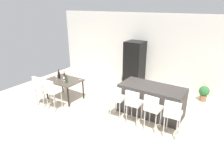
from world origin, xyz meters
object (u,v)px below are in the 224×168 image
(dining_table, at_px, (64,82))
(wine_bottle_middle, at_px, (64,76))
(refrigerator, at_px, (134,64))
(potted_plant, at_px, (204,93))
(kitchen_island, at_px, (151,100))
(dining_chair_near, at_px, (41,86))
(wine_bottle_end, at_px, (59,75))
(bar_chair_far, at_px, (173,113))
(dining_chair_far, at_px, (52,90))
(wine_bottle_right, at_px, (67,79))
(wine_glass_left, at_px, (56,76))
(bar_chair_left, at_px, (117,97))
(wine_glass_far, at_px, (64,77))
(wine_glass_near, at_px, (80,76))
(bar_chair_right, at_px, (153,107))
(bar_chair_middle, at_px, (134,102))

(dining_table, height_order, wine_bottle_middle, wine_bottle_middle)
(refrigerator, height_order, potted_plant, refrigerator)
(kitchen_island, height_order, wine_bottle_middle, wine_bottle_middle)
(refrigerator, bearing_deg, dining_chair_near, -116.63)
(kitchen_island, relative_size, dining_chair_near, 1.84)
(wine_bottle_end, xyz_separation_m, refrigerator, (1.67, 2.57, 0.05))
(dining_chair_near, distance_m, wine_bottle_middle, 0.89)
(bar_chair_far, height_order, wine_bottle_end, wine_bottle_end)
(dining_chair_near, xyz_separation_m, wine_bottle_end, (0.02, 0.80, 0.17))
(dining_chair_far, bearing_deg, dining_table, 108.65)
(wine_bottle_right, relative_size, wine_glass_left, 1.85)
(bar_chair_left, relative_size, wine_glass_left, 6.03)
(wine_bottle_middle, bearing_deg, dining_chair_far, -71.85)
(dining_table, distance_m, wine_glass_far, 0.22)
(dining_chair_near, height_order, wine_glass_near, dining_chair_near)
(wine_bottle_middle, relative_size, wine_bottle_right, 0.96)
(dining_chair_near, relative_size, potted_plant, 1.90)
(bar_chair_right, relative_size, wine_bottle_end, 3.16)
(bar_chair_far, relative_size, wine_glass_left, 6.03)
(wine_glass_far, bearing_deg, dining_chair_far, -75.41)
(dining_table, xyz_separation_m, wine_glass_far, (0.08, -0.06, 0.20))
(bar_chair_far, bearing_deg, dining_table, 178.27)
(bar_chair_left, relative_size, bar_chair_right, 1.00)
(bar_chair_right, distance_m, wine_bottle_end, 3.62)
(bar_chair_middle, distance_m, potted_plant, 3.05)
(bar_chair_left, height_order, bar_chair_far, same)
(bar_chair_middle, relative_size, wine_bottle_end, 3.16)
(bar_chair_far, height_order, dining_chair_far, same)
(bar_chair_left, bearing_deg, wine_bottle_right, -179.05)
(kitchen_island, distance_m, potted_plant, 2.22)
(bar_chair_far, relative_size, wine_bottle_end, 3.16)
(bar_chair_left, distance_m, wine_glass_far, 2.18)
(wine_bottle_end, xyz_separation_m, wine_glass_far, (0.32, -0.07, -0.00))
(potted_plant, bearing_deg, wine_glass_far, -147.43)
(dining_table, distance_m, dining_chair_near, 0.84)
(bar_chair_middle, distance_m, bar_chair_far, 1.09)
(bar_chair_far, distance_m, wine_bottle_end, 4.16)
(bar_chair_right, distance_m, potted_plant, 2.84)
(kitchen_island, height_order, wine_glass_far, kitchen_island)
(kitchen_island, xyz_separation_m, bar_chair_left, (-0.75, -0.83, 0.24))
(dining_chair_far, distance_m, wine_glass_near, 1.15)
(bar_chair_middle, height_order, wine_glass_near, bar_chair_middle)
(wine_glass_near, bearing_deg, bar_chair_left, -13.77)
(bar_chair_right, height_order, wine_glass_far, bar_chair_right)
(kitchen_island, height_order, bar_chair_middle, bar_chair_middle)
(bar_chair_far, height_order, dining_chair_near, same)
(wine_glass_near, bearing_deg, wine_glass_left, -148.67)
(wine_bottle_end, xyz_separation_m, potted_plant, (4.45, 2.56, -0.55))
(dining_table, relative_size, dining_chair_far, 1.13)
(wine_glass_far, relative_size, wine_glass_near, 1.00)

